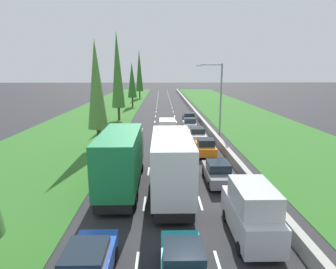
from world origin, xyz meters
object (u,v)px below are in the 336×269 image
at_px(grey_sedan_right_lane, 218,172).
at_px(black_sedan_right_lane, 189,118).
at_px(orange_hatchback_right_lane, 205,147).
at_px(poplar_tree_fifth, 139,71).
at_px(white_hatchback_right_lane, 189,124).
at_px(silver_van_right_lane, 251,211).
at_px(teal_hatchback_centre_lane, 183,264).
at_px(green_hatchback_centre_lane, 166,149).
at_px(white_box_truck_centre_lane, 171,163).
at_px(poplar_tree_fourth, 132,80).
at_px(street_light_mast, 218,95).
at_px(white_sedan_right_lane, 197,134).
at_px(green_box_truck_left_lane, 122,159).
at_px(poplar_tree_third, 117,70).
at_px(blue_sedan_left_lane, 87,267).
at_px(poplar_tree_second, 96,85).
at_px(white_van_centre_lane, 167,132).

height_order(grey_sedan_right_lane, black_sedan_right_lane, same).
height_order(orange_hatchback_right_lane, poplar_tree_fifth, poplar_tree_fifth).
bearing_deg(white_hatchback_right_lane, black_sedan_right_lane, 85.46).
distance_m(silver_van_right_lane, teal_hatchback_centre_lane, 4.78).
bearing_deg(green_hatchback_centre_lane, poplar_tree_fifth, 96.40).
distance_m(white_box_truck_centre_lane, white_hatchback_right_lane, 22.04).
height_order(black_sedan_right_lane, poplar_tree_fifth, poplar_tree_fifth).
height_order(orange_hatchback_right_lane, poplar_tree_fourth, poplar_tree_fourth).
relative_size(teal_hatchback_centre_lane, green_hatchback_centre_lane, 1.00).
height_order(silver_van_right_lane, street_light_mast, street_light_mast).
xyz_separation_m(white_sedan_right_lane, black_sedan_right_lane, (0.19, 12.45, 0.00)).
xyz_separation_m(teal_hatchback_centre_lane, grey_sedan_right_lane, (3.33, 10.37, -0.02)).
bearing_deg(street_light_mast, poplar_tree_fourth, 113.45).
height_order(white_sedan_right_lane, poplar_tree_fifth, poplar_tree_fifth).
xyz_separation_m(green_box_truck_left_lane, street_light_mast, (9.73, 16.38, 3.05)).
relative_size(white_hatchback_right_lane, poplar_tree_fifth, 0.27).
height_order(white_sedan_right_lane, black_sedan_right_lane, same).
height_order(green_box_truck_left_lane, poplar_tree_third, poplar_tree_third).
height_order(white_hatchback_right_lane, street_light_mast, street_light_mast).
bearing_deg(teal_hatchback_centre_lane, white_box_truck_centre_lane, 91.06).
xyz_separation_m(grey_sedan_right_lane, poplar_tree_fourth, (-10.76, 46.91, 5.26)).
bearing_deg(silver_van_right_lane, poplar_tree_fifth, 98.20).
bearing_deg(poplar_tree_third, white_hatchback_right_lane, -37.31).
height_order(blue_sedan_left_lane, orange_hatchback_right_lane, orange_hatchback_right_lane).
relative_size(white_box_truck_centre_lane, white_sedan_right_lane, 2.09).
height_order(silver_van_right_lane, poplar_tree_fifth, poplar_tree_fifth).
distance_m(poplar_tree_fourth, street_light_mast, 34.22).
bearing_deg(black_sedan_right_lane, white_hatchback_right_lane, -94.54).
relative_size(white_box_truck_centre_lane, white_hatchback_right_lane, 2.41).
xyz_separation_m(white_sedan_right_lane, poplar_tree_third, (-11.30, 15.15, 7.43)).
relative_size(blue_sedan_left_lane, green_box_truck_left_lane, 0.48).
bearing_deg(poplar_tree_fourth, grey_sedan_right_lane, -77.08).
distance_m(green_box_truck_left_lane, grey_sedan_right_lane, 7.07).
bearing_deg(street_light_mast, white_hatchback_right_lane, 125.16).
relative_size(grey_sedan_right_lane, black_sedan_right_lane, 1.00).
distance_m(green_box_truck_left_lane, black_sedan_right_lane, 27.41).
relative_size(grey_sedan_right_lane, street_light_mast, 0.50).
bearing_deg(poplar_tree_fifth, white_sedan_right_lane, -79.04).
xyz_separation_m(teal_hatchback_centre_lane, green_hatchback_centre_lane, (-0.37, 16.80, 0.00)).
distance_m(grey_sedan_right_lane, poplar_tree_fifth, 69.57).
bearing_deg(poplar_tree_second, green_hatchback_centre_lane, -27.39).
distance_m(grey_sedan_right_lane, poplar_tree_fourth, 48.41).
height_order(green_hatchback_centre_lane, white_hatchback_right_lane, same).
xyz_separation_m(white_box_truck_centre_lane, street_light_mast, (6.33, 17.42, 3.05)).
relative_size(poplar_tree_second, poplar_tree_third, 0.79).
bearing_deg(orange_hatchback_right_lane, black_sedan_right_lane, 89.68).
distance_m(green_hatchback_centre_lane, poplar_tree_third, 24.27).
distance_m(green_hatchback_centre_lane, black_sedan_right_lane, 19.55).
height_order(black_sedan_right_lane, poplar_tree_fourth, poplar_tree_fourth).
height_order(white_van_centre_lane, poplar_tree_fifth, poplar_tree_fifth).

